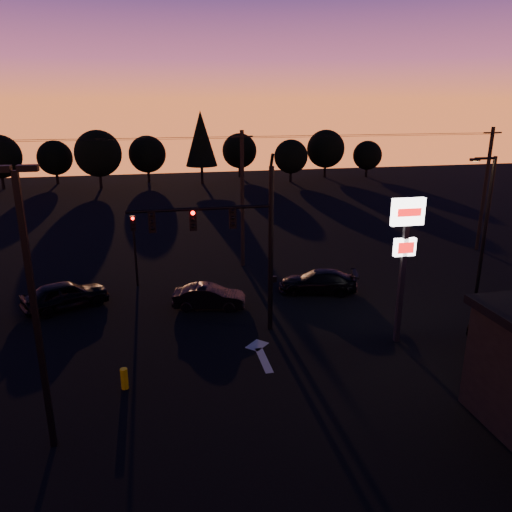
{
  "coord_description": "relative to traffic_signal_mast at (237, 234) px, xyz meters",
  "views": [
    {
      "loc": [
        -3.87,
        -17.85,
        10.87
      ],
      "look_at": [
        1.0,
        5.0,
        3.5
      ],
      "focal_mm": 35.0,
      "sensor_mm": 36.0,
      "label": 1
    }
  ],
  "objects": [
    {
      "name": "power_wires",
      "position": [
        2.1,
        10.01,
        3.63
      ],
      "size": [
        36.0,
        1.22,
        0.07
      ],
      "color": "black",
      "rests_on": "ground"
    },
    {
      "name": "tree_4",
      "position": [
        3.1,
        45.01,
        0.99
      ],
      "size": [
        4.18,
        4.18,
        9.5
      ],
      "color": "black",
      "rests_on": "ground"
    },
    {
      "name": "car_left",
      "position": [
        -8.62,
        4.8,
        -4.17
      ],
      "size": [
        4.85,
        3.54,
        1.53
      ],
      "primitive_type": "imported",
      "rotation": [
        0.0,
        0.0,
        2.01
      ],
      "color": "black",
      "rests_on": "ground"
    },
    {
      "name": "streetlight",
      "position": [
        14.01,
        1.51,
        -0.52
      ],
      "size": [
        1.55,
        0.35,
        8.0
      ],
      "color": "black",
      "rests_on": "ground"
    },
    {
      "name": "tree_5",
      "position": [
        9.1,
        50.01,
        -1.19
      ],
      "size": [
        4.95,
        4.95,
        6.22
      ],
      "color": "black",
      "rests_on": "ground"
    },
    {
      "name": "parking_lot_light",
      "position": [
        -7.4,
        -6.99,
        0.33
      ],
      "size": [
        1.25,
        0.3,
        9.14
      ],
      "color": "black",
      "rests_on": "ground"
    },
    {
      "name": "pylon_sign",
      "position": [
        7.1,
        -2.49,
        -0.02
      ],
      "size": [
        1.5,
        0.28,
        6.8
      ],
      "color": "black",
      "rests_on": "ground"
    },
    {
      "name": "tree_3",
      "position": [
        -3.9,
        48.01,
        -1.19
      ],
      "size": [
        4.95,
        4.95,
        6.22
      ],
      "color": "black",
      "rests_on": "ground"
    },
    {
      "name": "secondary_signal",
      "position": [
        -4.9,
        7.49,
        -2.07
      ],
      "size": [
        0.3,
        0.31,
        4.35
      ],
      "color": "black",
      "rests_on": "ground"
    },
    {
      "name": "tree_8",
      "position": [
        27.1,
        46.01,
        -1.82
      ],
      "size": [
        4.12,
        4.12,
        5.19
      ],
      "color": "black",
      "rests_on": "ground"
    },
    {
      "name": "tree_6",
      "position": [
        15.1,
        44.01,
        -1.5
      ],
      "size": [
        4.54,
        4.54,
        5.71
      ],
      "color": "black",
      "rests_on": "ground"
    },
    {
      "name": "tree_1",
      "position": [
        -15.9,
        49.01,
        -1.5
      ],
      "size": [
        4.54,
        4.54,
        5.71
      ],
      "color": "black",
      "rests_on": "ground"
    },
    {
      "name": "traffic_signal_mast",
      "position": [
        0.0,
        0.0,
        0.0
      ],
      "size": [
        6.79,
        0.52,
        8.58
      ],
      "color": "black",
      "rests_on": "ground"
    },
    {
      "name": "lane_arrow",
      "position": [
        0.6,
        -2.33,
        -4.93
      ],
      "size": [
        1.2,
        3.1,
        0.01
      ],
      "color": "beige",
      "rests_on": "ground"
    },
    {
      "name": "car_right",
      "position": [
        5.5,
        4.21,
        -4.28
      ],
      "size": [
        4.88,
        3.01,
        1.32
      ],
      "primitive_type": "imported",
      "rotation": [
        0.0,
        0.0,
        -1.84
      ],
      "color": "black",
      "rests_on": "ground"
    },
    {
      "name": "tree_2",
      "position": [
        -9.9,
        44.01,
        -0.57
      ],
      "size": [
        5.77,
        5.78,
        7.26
      ],
      "color": "black",
      "rests_on": "ground"
    },
    {
      "name": "tree_7",
      "position": [
        21.1,
        47.01,
        -0.88
      ],
      "size": [
        5.36,
        5.36,
        6.74
      ],
      "color": "black",
      "rests_on": "ground"
    },
    {
      "name": "utility_pole_1",
      "position": [
        2.1,
        10.01,
        -0.34
      ],
      "size": [
        1.4,
        0.26,
        9.0
      ],
      "color": "black",
      "rests_on": "ground"
    },
    {
      "name": "utility_pole_2",
      "position": [
        20.1,
        10.01,
        -0.34
      ],
      "size": [
        1.4,
        0.26,
        9.0
      ],
      "color": "black",
      "rests_on": "ground"
    },
    {
      "name": "ground",
      "position": [
        0.1,
        -3.99,
        -4.94
      ],
      "size": [
        120.0,
        120.0,
        0.0
      ],
      "primitive_type": "plane",
      "color": "black",
      "rests_on": "ground"
    },
    {
      "name": "car_mid",
      "position": [
        -1.03,
        3.21,
        -4.3
      ],
      "size": [
        4.08,
        2.15,
        1.28
      ],
      "primitive_type": "imported",
      "rotation": [
        0.0,
        0.0,
        1.36
      ],
      "color": "black",
      "rests_on": "ground"
    },
    {
      "name": "bollard",
      "position": [
        -5.24,
        -4.0,
        -4.51
      ],
      "size": [
        0.29,
        0.29,
        0.86
      ],
      "primitive_type": "cylinder",
      "color": "#B7A702",
      "rests_on": "ground"
    }
  ]
}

